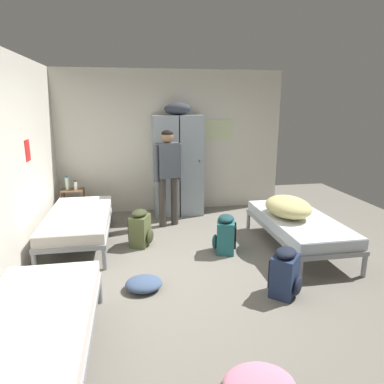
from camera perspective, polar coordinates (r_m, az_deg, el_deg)
ground_plane at (r=4.54m, az=0.58°, el=-12.51°), size 8.33×8.33×0.00m
room_backdrop at (r=5.24m, az=-14.57°, el=6.06°), size 4.35×5.27×2.67m
locker_bank at (r=6.45m, az=-2.33°, el=4.75°), size 0.90×0.55×2.07m
shelf_unit at (r=6.54m, az=-19.02°, el=-1.52°), size 0.38×0.30×0.57m
bed_left_front at (r=3.10m, az=-25.06°, el=-19.97°), size 0.90×1.90×0.49m
bed_left_rear at (r=5.40m, az=-18.22°, el=-4.38°), size 0.90×1.90×0.49m
bed_right at (r=5.19m, az=17.16°, el=-5.09°), size 0.90×1.90×0.49m
bedding_heap at (r=5.10m, az=15.59°, el=-2.34°), size 0.61×0.81×0.28m
person_traveler at (r=5.78m, az=-3.99°, el=3.76°), size 0.49×0.31×1.64m
water_bottle at (r=6.49m, az=-19.93°, el=1.37°), size 0.07×0.07×0.25m
lotion_bottle at (r=6.42m, az=-18.68°, el=1.01°), size 0.05×0.05×0.18m
backpack_teal at (r=4.92m, az=5.47°, el=-7.04°), size 0.39×0.37×0.55m
backpack_olive at (r=5.18m, az=-8.47°, el=-6.02°), size 0.40×0.39×0.55m
backpack_navy at (r=4.00m, az=15.20°, el=-12.83°), size 0.42×0.42×0.55m
clothes_pile_denim at (r=4.10m, az=-7.97°, el=-14.79°), size 0.42×0.38×0.14m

